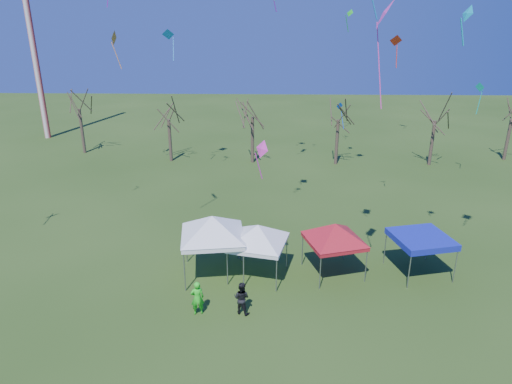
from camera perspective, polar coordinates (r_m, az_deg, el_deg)
ground at (r=24.37m, az=3.07°, el=-13.25°), size 140.00×140.00×0.00m
radio_mast at (r=60.72m, az=-26.35°, el=17.66°), size 0.70×0.70×25.00m
tree_0 at (r=52.18m, az=-21.49°, el=11.48°), size 3.83×3.83×8.44m
tree_1 at (r=46.64m, az=-11.00°, el=10.70°), size 3.42×3.42×7.54m
tree_2 at (r=45.21m, az=-0.46°, el=11.40°), size 3.71×3.71×8.18m
tree_3 at (r=45.38m, az=10.38°, el=10.84°), size 3.59×3.59×7.91m
tree_4 at (r=47.62m, az=21.72°, el=10.16°), size 3.58×3.58×7.89m
tent_white_west at (r=25.04m, az=-5.51°, el=-3.51°), size 4.69×4.69×4.17m
tent_white_mid at (r=24.96m, az=0.26°, el=-4.58°), size 4.02×4.02×3.64m
tent_red at (r=25.57m, az=9.87°, el=-4.35°), size 3.90×3.90×3.59m
tent_blue at (r=27.20m, az=19.97°, el=-5.56°), size 3.57×3.57×2.33m
person_green at (r=23.01m, az=-7.35°, el=-13.00°), size 0.74×0.58×1.79m
person_dark at (r=22.91m, az=-1.82°, el=-13.11°), size 1.00×0.90×1.70m
kite_13 at (r=39.92m, az=-10.90°, el=18.76°), size 1.04×0.74×2.54m
kite_5 at (r=19.98m, az=15.73°, el=20.61°), size 1.03×1.50×4.46m
kite_25 at (r=20.71m, az=24.86°, el=19.50°), size 0.43×0.74×1.56m
kite_18 at (r=32.01m, az=17.08°, el=17.59°), size 0.84×0.50×2.09m
kite_12 at (r=43.49m, az=26.20°, el=11.60°), size 0.74×0.86×2.67m
kite_19 at (r=41.79m, az=11.63°, el=21.00°), size 0.75×0.79×1.86m
kite_22 at (r=44.65m, az=10.43°, el=10.42°), size 0.92×0.81×2.55m
kite_1 at (r=22.57m, az=0.68°, el=5.33°), size 0.86×0.94×2.13m
kite_2 at (r=43.37m, az=-17.39°, el=17.88°), size 0.71×1.32×3.31m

